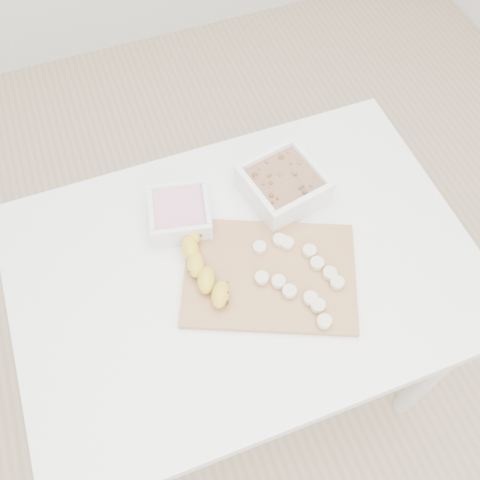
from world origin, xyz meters
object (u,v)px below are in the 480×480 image
object	(u,v)px
bowl_granola	(283,185)
cutting_board	(270,274)
banana	(203,265)
bowl_yogurt	(180,213)
table	(245,285)

from	to	relation	value
bowl_granola	cutting_board	xyz separation A→B (m)	(-0.11, -0.19, -0.03)
cutting_board	banana	bearing A→B (deg)	155.73
bowl_yogurt	cutting_board	size ratio (longest dim) A/B	0.43
bowl_yogurt	table	bearing A→B (deg)	-58.87
bowl_granola	cutting_board	size ratio (longest dim) A/B	0.53
cutting_board	banana	size ratio (longest dim) A/B	1.68
table	bowl_granola	size ratio (longest dim) A/B	5.17
bowl_granola	cutting_board	bearing A→B (deg)	-119.94
bowl_yogurt	cutting_board	bearing A→B (deg)	-55.97
table	banana	distance (m)	0.16
cutting_board	banana	xyz separation A→B (m)	(-0.13, 0.06, 0.03)
banana	cutting_board	bearing A→B (deg)	-15.72
bowl_yogurt	bowl_granola	size ratio (longest dim) A/B	0.82
cutting_board	bowl_yogurt	bearing A→B (deg)	124.03
cutting_board	bowl_granola	bearing A→B (deg)	60.06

